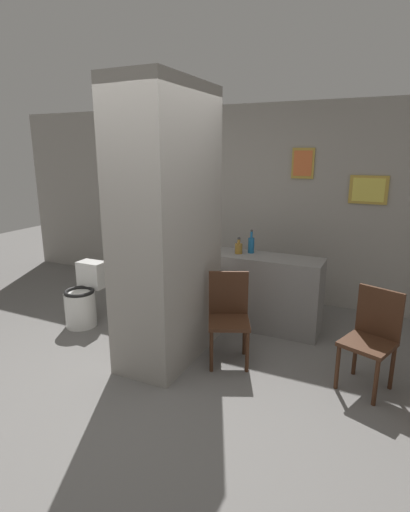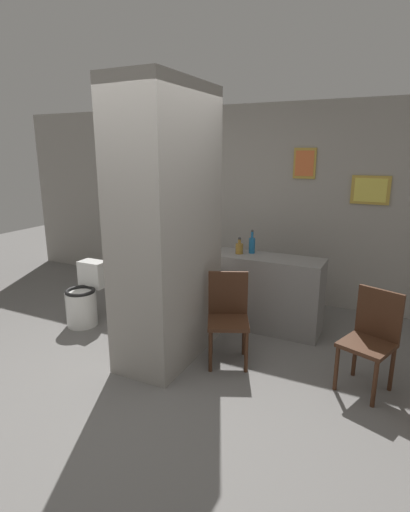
{
  "view_description": "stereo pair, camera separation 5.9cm",
  "coord_description": "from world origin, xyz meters",
  "px_view_note": "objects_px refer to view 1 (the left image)",
  "views": [
    {
      "loc": [
        1.79,
        -2.61,
        2.0
      ],
      "look_at": [
        0.09,
        0.99,
        0.95
      ],
      "focal_mm": 28.0,
      "sensor_mm": 36.0,
      "label": 1
    },
    {
      "loc": [
        1.84,
        -2.59,
        2.0
      ],
      "look_at": [
        0.09,
        0.99,
        0.95
      ],
      "focal_mm": 28.0,
      "sensor_mm": 36.0,
      "label": 2
    }
  ],
  "objects_px": {
    "toilet": "(84,299)",
    "chair_by_doorway": "(372,335)",
    "bottle_tall": "(251,244)",
    "bicycle": "(169,286)",
    "chair_near_pillar": "(229,314)"
  },
  "relations": [
    {
      "from": "toilet",
      "to": "bicycle",
      "type": "relative_size",
      "value": 0.44
    },
    {
      "from": "chair_near_pillar",
      "to": "toilet",
      "type": "bearing_deg",
      "value": 154.22
    },
    {
      "from": "toilet",
      "to": "chair_by_doorway",
      "type": "xyz_separation_m",
      "value": [
        3.14,
        0.05,
        0.17
      ]
    },
    {
      "from": "toilet",
      "to": "chair_by_doorway",
      "type": "distance_m",
      "value": 3.14
    },
    {
      "from": "chair_by_doorway",
      "to": "toilet",
      "type": "bearing_deg",
      "value": -158.84
    },
    {
      "from": "chair_by_doorway",
      "to": "bottle_tall",
      "type": "height_order",
      "value": "bottle_tall"
    },
    {
      "from": "bottle_tall",
      "to": "chair_by_doorway",
      "type": "bearing_deg",
      "value": -31.73
    },
    {
      "from": "bicycle",
      "to": "bottle_tall",
      "type": "relative_size",
      "value": 5.97
    },
    {
      "from": "chair_by_doorway",
      "to": "bottle_tall",
      "type": "relative_size",
      "value": 3.18
    },
    {
      "from": "toilet",
      "to": "chair_near_pillar",
      "type": "relative_size",
      "value": 0.83
    },
    {
      "from": "toilet",
      "to": "bottle_tall",
      "type": "distance_m",
      "value": 2.07
    },
    {
      "from": "chair_by_doorway",
      "to": "bottle_tall",
      "type": "bearing_deg",
      "value": 168.61
    },
    {
      "from": "chair_near_pillar",
      "to": "bottle_tall",
      "type": "xyz_separation_m",
      "value": [
        -0.11,
        0.95,
        0.48
      ]
    },
    {
      "from": "chair_near_pillar",
      "to": "bicycle",
      "type": "bearing_deg",
      "value": 120.29
    },
    {
      "from": "bicycle",
      "to": "bottle_tall",
      "type": "distance_m",
      "value": 1.2
    }
  ]
}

